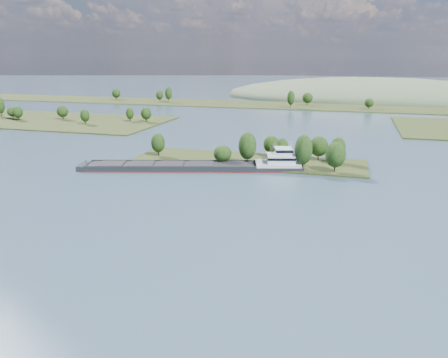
% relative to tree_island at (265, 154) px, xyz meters
% --- Properties ---
extents(ground, '(1800.00, 1800.00, 0.00)m').
position_rel_tree_island_xyz_m(ground, '(-7.76, -58.71, -3.93)').
color(ground, '#334A59').
rests_on(ground, ground).
extents(tree_island, '(100.00, 30.15, 15.37)m').
position_rel_tree_island_xyz_m(tree_island, '(0.00, 0.00, 0.00)').
color(tree_island, '#293317').
rests_on(tree_island, ground).
extents(back_shoreline, '(900.00, 60.00, 16.02)m').
position_rel_tree_island_xyz_m(back_shoreline, '(0.74, 221.11, -3.21)').
color(back_shoreline, '#293317').
rests_on(back_shoreline, ground).
extents(hill_west, '(320.00, 160.00, 44.00)m').
position_rel_tree_island_xyz_m(hill_west, '(52.24, 321.29, -3.93)').
color(hill_west, '#495C3F').
rests_on(hill_west, ground).
extents(cargo_barge, '(89.98, 34.49, 12.23)m').
position_rel_tree_island_xyz_m(cargo_barge, '(-20.70, -16.29, -2.39)').
color(cargo_barge, black).
rests_on(cargo_barge, ground).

